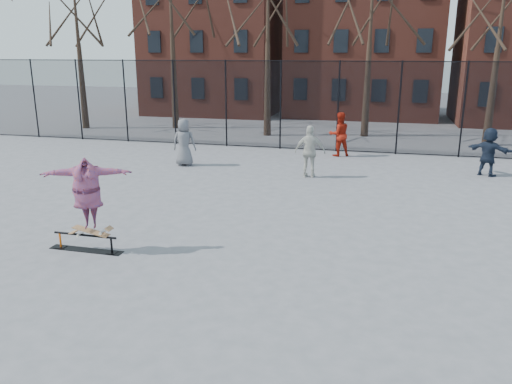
% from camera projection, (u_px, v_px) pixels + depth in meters
% --- Properties ---
extents(ground, '(100.00, 100.00, 0.00)m').
position_uv_depth(ground, '(220.00, 260.00, 10.75)').
color(ground, '#5E5E63').
extents(skate_rail, '(1.76, 0.27, 0.39)m').
position_uv_depth(skate_rail, '(86.00, 244.00, 11.25)').
color(skate_rail, black).
rests_on(skate_rail, ground).
extents(skateboard, '(0.91, 0.22, 0.11)m').
position_uv_depth(skateboard, '(91.00, 233.00, 11.14)').
color(skateboard, olive).
rests_on(skateboard, skate_rail).
extents(skater, '(2.01, 1.22, 1.59)m').
position_uv_depth(skater, '(88.00, 196.00, 10.91)').
color(skater, '#7D3D99').
rests_on(skater, skateboard).
extents(bystander_grey, '(0.98, 0.72, 1.85)m').
position_uv_depth(bystander_grey, '(184.00, 142.00, 19.54)').
color(bystander_grey, '#5B5B5F').
rests_on(bystander_grey, ground).
extents(bystander_red, '(1.13, 1.04, 1.88)m').
position_uv_depth(bystander_red, '(339.00, 134.00, 21.35)').
color(bystander_red, '#9D1C0D').
rests_on(bystander_red, ground).
extents(bystander_white, '(1.10, 0.49, 1.86)m').
position_uv_depth(bystander_white, '(310.00, 152.00, 17.67)').
color(bystander_white, beige).
rests_on(bystander_white, ground).
extents(bystander_navy, '(1.65, 1.29, 1.75)m').
position_uv_depth(bystander_navy, '(489.00, 152.00, 17.91)').
color(bystander_navy, '#192233').
rests_on(bystander_navy, ground).
extents(fence, '(34.03, 0.07, 4.00)m').
position_uv_depth(fence, '(311.00, 105.00, 22.32)').
color(fence, black).
rests_on(fence, ground).
extents(rowhouses, '(29.00, 7.00, 13.00)m').
position_uv_depth(rowhouses, '(352.00, 25.00, 33.18)').
color(rowhouses, brown).
rests_on(rowhouses, ground).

